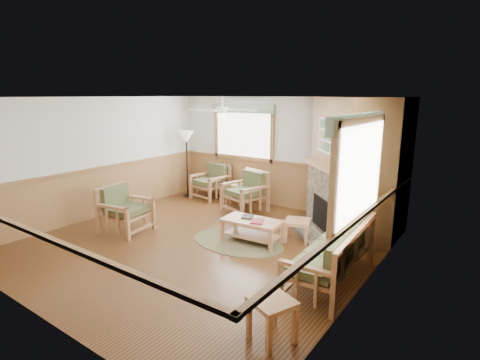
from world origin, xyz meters
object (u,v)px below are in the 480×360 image
Objects in this scene: armchair_left at (126,210)px; armchair_back_left at (210,181)px; armchair_back_right at (245,192)px; coffee_table at (252,231)px; floor_lamp_right at (346,216)px; end_table_chairs at (237,194)px; end_table_sofa at (272,320)px; footstool at (297,230)px; sofa at (331,254)px; floor_lamp_left at (187,164)px.

armchair_back_left is at bearing -4.45° from armchair_left.
armchair_back_right is 1.96m from coffee_table.
armchair_back_left is at bearing 159.15° from floor_lamp_right.
armchair_left is at bearing -161.46° from coffee_table.
end_table_chairs reaches higher than end_table_sofa.
armchair_back_right reaches higher than footstool.
armchair_back_left is 4.65m from floor_lamp_right.
sofa is at bearing 90.00° from end_table_sofa.
sofa is 2.01× the size of armchair_back_right.
floor_lamp_right is at bearing 5.50° from coffee_table.
end_table_sofa reaches higher than coffee_table.
end_table_sofa is (3.02, -3.82, -0.22)m from armchair_back_right.
coffee_table is at bearing -139.37° from footstool.
footstool is 1.20m from floor_lamp_right.
end_table_sofa is 0.33× the size of floor_lamp_right.
footstool is (3.07, 1.59, -0.26)m from armchair_left.
end_table_sofa is 2.65m from floor_lamp_right.
armchair_back_right is at bearing -10.20° from armchair_back_left.
end_table_sofa is 0.28× the size of floor_lamp_left.
armchair_back_left is (-4.45, 2.54, 0.02)m from sofa.
floor_lamp_right reaches higher than end_table_chairs.
coffee_table is (1.21, -1.51, -0.26)m from armchair_back_right.
coffee_table is 0.88m from footstool.
armchair_back_right is at bearing 153.44° from footstool.
coffee_table is at bearing 128.09° from end_table_sofa.
armchair_back_left is at bearing 157.50° from footstool.
sofa is 4.23m from armchair_left.
armchair_back_left reaches higher than coffee_table.
floor_lamp_left reaches higher than armchair_back_right.
sofa is at bearing -18.61° from armchair_back_right.
end_table_chairs is at bearing -128.15° from sofa.
armchair_back_right reaches higher than armchair_left.
floor_lamp_right is (4.99, -1.46, -0.14)m from floor_lamp_left.
armchair_left reaches higher than sofa.
end_table_sofa is 3.09m from footstool.
armchair_back_left is 0.91m from end_table_chairs.
armchair_back_left is 3.29m from coffee_table.
armchair_back_left reaches higher than footstool.
end_table_chairs is (0.64, 2.96, -0.21)m from armchair_left.
sofa is 3.74× the size of end_table_chairs.
sofa is 5.63m from floor_lamp_left.
footstool is at bearing -29.48° from end_table_chairs.
end_table_sofa is 6.55m from floor_lamp_left.
coffee_table is at bearing -76.34° from armchair_left.
end_table_sofa is at bearing -116.28° from armchair_left.
armchair_back_left is 0.83× the size of coffee_table.
armchair_left is 1.99× the size of footstool.
armchair_back_right is at bearing -127.61° from sofa.
sofa is at bearing -35.48° from end_table_chairs.
armchair_back_right is at bearing -6.58° from floor_lamp_left.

